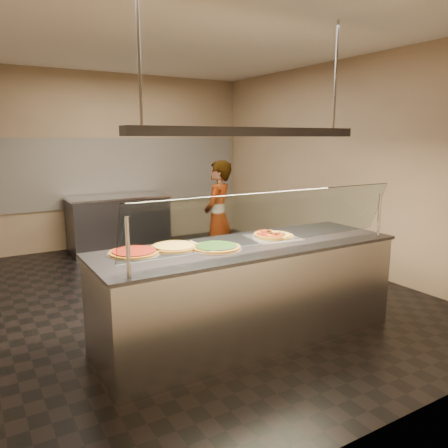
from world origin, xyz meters
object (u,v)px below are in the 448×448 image
sneeze_guard (272,219)px  half_pizza_pepperoni (266,235)px  pizza_spatula (200,243)px  heat_lamp_housing (250,132)px  pizza_spinach (216,247)px  pizza_tomato (134,252)px  half_pizza_sausage (281,234)px  perforated_tray (273,237)px  worker (218,218)px  prep_table (119,223)px  pizza_cheese (174,247)px  serving_counter (248,292)px

sneeze_guard → half_pizza_pepperoni: sneeze_guard is taller
pizza_spatula → heat_lamp_housing: 1.09m
pizza_spinach → pizza_tomato: bearing=162.5°
half_pizza_pepperoni → half_pizza_sausage: (0.18, -0.00, -0.01)m
perforated_tray → sneeze_guard: bearing=-128.9°
sneeze_guard → worker: size_ratio=1.67×
half_pizza_sausage → pizza_spatula: size_ratio=1.73×
prep_table → heat_lamp_housing: (0.00, -3.98, 1.48)m
prep_table → heat_lamp_housing: 4.25m
half_pizza_pepperoni → worker: bearing=74.2°
perforated_tray → worker: 1.90m
pizza_spatula → worker: 2.17m
pizza_tomato → sneeze_guard: bearing=-28.7°
prep_table → pizza_spinach: bearing=-94.9°
heat_lamp_housing → half_pizza_sausage: bearing=12.5°
half_pizza_sausage → sneeze_guard: bearing=-135.5°
perforated_tray → pizza_cheese: 1.02m
pizza_spinach → pizza_tomato: (-0.68, 0.21, -0.00)m
serving_counter → half_pizza_pepperoni: size_ratio=7.12×
perforated_tray → pizza_cheese: size_ratio=1.17×
perforated_tray → pizza_spinach: (-0.70, -0.10, 0.01)m
perforated_tray → half_pizza_sausage: (0.09, -0.00, 0.02)m
half_pizza_pepperoni → pizza_spatula: size_ratio=1.73×
half_pizza_sausage → worker: 1.88m
serving_counter → worker: bearing=67.9°
serving_counter → pizza_spinach: 0.59m
perforated_tray → pizza_spinach: 0.71m
sneeze_guard → perforated_tray: (0.36, 0.44, -0.29)m
sneeze_guard → worker: worker is taller
perforated_tray → worker: (0.43, 1.84, -0.14)m
pizza_spatula → heat_lamp_housing: (0.43, -0.15, 0.99)m
worker → heat_lamp_housing: (-0.79, -1.94, 1.15)m
sneeze_guard → prep_table: 4.39m
half_pizza_pepperoni → pizza_cheese: half_pizza_pepperoni is taller
perforated_tray → half_pizza_sausage: bearing=-1.0°
sneeze_guard → prep_table: sneeze_guard is taller
perforated_tray → pizza_spinach: size_ratio=1.15×
half_pizza_sausage → pizza_cheese: bearing=173.8°
heat_lamp_housing → pizza_spatula: bearing=160.8°
pizza_tomato → pizza_spatula: pizza_spatula is taller
pizza_spatula → worker: size_ratio=0.15×
prep_table → worker: size_ratio=1.05×
worker → heat_lamp_housing: size_ratio=0.69×
perforated_tray → half_pizza_pepperoni: bearing=-179.7°
perforated_tray → pizza_tomato: bearing=175.2°
worker → pizza_spinach: bearing=18.6°
serving_counter → half_pizza_sausage: (0.45, 0.10, 0.49)m
half_pizza_pepperoni → half_pizza_sausage: bearing=-0.4°
worker → heat_lamp_housing: 2.39m
sneeze_guard → heat_lamp_housing: 0.80m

